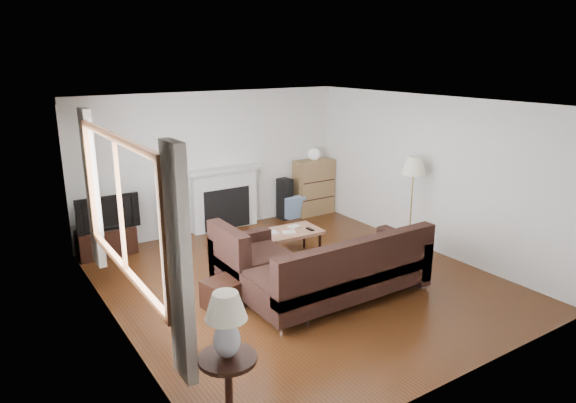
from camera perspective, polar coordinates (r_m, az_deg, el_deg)
room at (r=6.96m, az=1.35°, el=0.62°), size 5.10×5.60×2.54m
window at (r=5.71m, az=-18.16°, el=-0.49°), size 0.12×2.74×1.54m
curtain_near at (r=4.39m, az=-11.99°, el=-6.98°), size 0.10×0.35×2.10m
curtain_far at (r=7.19m, az=-20.92°, el=1.30°), size 0.10×0.35×2.10m
fireplace at (r=9.42m, az=-7.03°, el=0.33°), size 1.40×0.26×1.15m
tv_stand at (r=8.71m, az=-19.51°, el=-4.24°), size 0.89×0.40×0.44m
television at (r=8.56m, az=-19.55°, el=-1.05°), size 0.97×0.13×0.56m
speaker_left at (r=8.92m, az=-13.17°, el=-1.44°), size 0.37×0.40×0.98m
speaker_right at (r=9.97m, az=-0.37°, el=0.29°), size 0.25×0.29×0.80m
bookshelf at (r=10.29m, az=2.87°, el=1.62°), size 0.80×0.38×1.10m
globe_lamp at (r=10.15m, az=2.93°, el=5.28°), size 0.24×0.24×0.24m
sectional_sofa at (r=6.75m, az=5.80°, el=-7.32°), size 2.67×1.95×0.86m
coffee_table at (r=8.11m, az=-0.24°, el=-4.77°), size 1.15×0.66×0.44m
footstool at (r=6.62m, az=-7.23°, el=-10.21°), size 0.51×0.51×0.36m
floor_lamp at (r=8.51m, az=13.54°, el=-0.27°), size 0.53×0.53×1.56m
side_table at (r=4.74m, az=-6.60°, el=-19.96°), size 0.51×0.51×0.63m
table_lamp at (r=4.41m, az=-6.86°, el=-13.54°), size 0.36×0.36×0.58m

